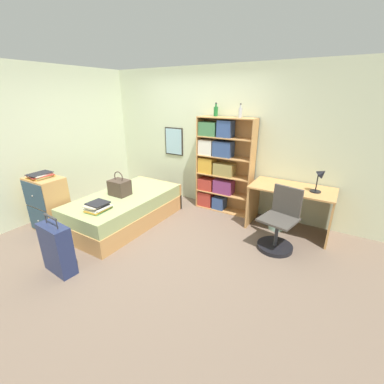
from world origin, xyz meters
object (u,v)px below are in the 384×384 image
Objects in this scene: magazine_pile_on_dresser at (40,175)px; waste_bin at (276,222)px; bottle_green at (216,111)px; handbag at (120,187)px; book_stack_on_bed at (98,207)px; bottle_brown at (240,112)px; desk_lamp at (321,177)px; bookcase at (218,166)px; desk at (291,201)px; desk_chair at (278,230)px; suitcase at (57,249)px; dresser at (49,204)px; bed at (126,209)px.

waste_bin is (3.25, 1.92, -0.80)m from magazine_pile_on_dresser.
magazine_pile_on_dresser is 3.07m from bottle_green.
book_stack_on_bed is at bearing -73.00° from handbag.
desk_lamp is (1.38, -0.21, -0.84)m from bottle_brown.
book_stack_on_bed is 0.21× the size of bookcase.
magazine_pile_on_dresser is 1.59× the size of bottle_green.
desk is (1.48, -0.22, -1.31)m from bottle_green.
desk is 1.39× the size of desk_chair.
suitcase is at bearing -107.02° from bookcase.
suitcase is 3.70m from desk_lamp.
dresser reaches higher than desk.
handbag is 0.53× the size of suitcase.
dresser is at bearing -130.73° from bottle_green.
bed is 0.72m from book_stack_on_bed.
desk_chair is at bearing 12.67° from handbag.
book_stack_on_bed is at bearing 100.00° from suitcase.
bottle_brown is (1.54, 1.37, 1.19)m from handbag.
book_stack_on_bed is 2.24m from bookcase.
dresser reaches higher than book_stack_on_bed.
bottle_green reaches higher than desk_chair.
bottle_green is 0.60× the size of desk_lamp.
bed is 2.76m from desk.
magazine_pile_on_dresser reaches higher than handbag.
magazine_pile_on_dresser reaches higher than suitcase.
bottle_brown reaches higher than desk_chair.
dresser is at bearing -149.23° from waste_bin.
suitcase is 0.62× the size of desk.
bed is 2.22× the size of dresser.
desk is 5.00× the size of waste_bin.
bookcase is 1.39× the size of desk.
dresser is 4.25m from desk_lamp.
bed is 3.16m from desk_lamp.
desk_lamp reaches higher than desk.
bottle_brown is (1.21, 2.77, 1.51)m from suitcase.
desk_chair is (2.54, 0.57, -0.35)m from handbag.
bookcase is 7.57× the size of bottle_green.
dresser is 3.49m from bottle_brown.
handbag is 0.33× the size of desk.
desk_chair is (1.47, -0.83, -1.55)m from bottle_green.
desk_lamp is (2.92, 1.16, 0.36)m from handbag.
desk_chair is at bearing -122.95° from desk_lamp.
bookcase is at bearing -18.36° from bottle_green.
bottle_green is 0.47m from bottle_brown.
dresser is (-1.14, 0.61, 0.12)m from suitcase.
desk is at bearing -10.26° from bottle_brown.
book_stack_on_bed is 0.30× the size of desk.
desk is at bearing 30.37° from dresser.
desk_lamp is (2.85, 1.14, 0.75)m from bed.
book_stack_on_bed reaches higher than bed.
handbag is 1.11× the size of book_stack_on_bed.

